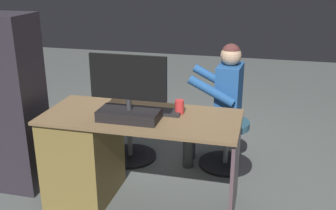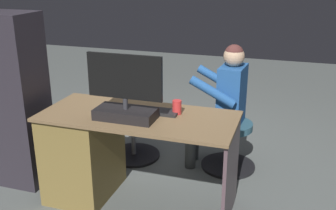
# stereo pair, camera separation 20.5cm
# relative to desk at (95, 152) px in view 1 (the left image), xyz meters

# --- Properties ---
(ground_plane) EXTENTS (10.00, 10.00, 0.00)m
(ground_plane) POSITION_rel_desk_xyz_m (-0.39, -0.44, -0.39)
(ground_plane) COLOR #595F5C
(desk) EXTENTS (1.45, 0.64, 0.74)m
(desk) POSITION_rel_desk_xyz_m (0.00, 0.00, 0.00)
(desk) COLOR brown
(desk) RESTS_ON ground_plane
(monitor) EXTENTS (0.55, 0.22, 0.47)m
(monitor) POSITION_rel_desk_xyz_m (-0.33, 0.10, 0.49)
(monitor) COLOR black
(monitor) RESTS_ON desk
(keyboard) EXTENTS (0.42, 0.14, 0.02)m
(keyboard) POSITION_rel_desk_xyz_m (-0.46, -0.09, 0.36)
(keyboard) COLOR #242426
(keyboard) RESTS_ON desk
(computer_mouse) EXTENTS (0.06, 0.10, 0.04)m
(computer_mouse) POSITION_rel_desk_xyz_m (-0.17, -0.08, 0.36)
(computer_mouse) COLOR #2B2B26
(computer_mouse) RESTS_ON desk
(cup) EXTENTS (0.07, 0.07, 0.10)m
(cup) POSITION_rel_desk_xyz_m (-0.65, -0.11, 0.40)
(cup) COLOR red
(cup) RESTS_ON desk
(tv_remote) EXTENTS (0.08, 0.16, 0.02)m
(tv_remote) POSITION_rel_desk_xyz_m (-0.13, 0.00, 0.35)
(tv_remote) COLOR black
(tv_remote) RESTS_ON desk
(office_chair_teddy) EXTENTS (0.51, 0.51, 0.44)m
(office_chair_teddy) POSITION_rel_desk_xyz_m (-0.03, -0.72, -0.13)
(office_chair_teddy) COLOR black
(office_chair_teddy) RESTS_ON ground_plane
(teddy_bear) EXTENTS (0.21, 0.21, 0.30)m
(teddy_bear) POSITION_rel_desk_xyz_m (-0.03, -0.73, 0.18)
(teddy_bear) COLOR #9C6C57
(teddy_bear) RESTS_ON office_chair_teddy
(visitor_chair) EXTENTS (0.50, 0.50, 0.44)m
(visitor_chair) POSITION_rel_desk_xyz_m (-0.95, -0.79, -0.14)
(visitor_chair) COLOR black
(visitor_chair) RESTS_ON ground_plane
(person) EXTENTS (0.51, 0.50, 1.15)m
(person) POSITION_rel_desk_xyz_m (-0.87, -0.78, 0.28)
(person) COLOR #235292
(person) RESTS_ON ground_plane
(equipment_rack) EXTENTS (0.44, 0.36, 1.44)m
(equipment_rack) POSITION_rel_desk_xyz_m (0.70, -0.02, 0.33)
(equipment_rack) COLOR #2B262E
(equipment_rack) RESTS_ON ground_plane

